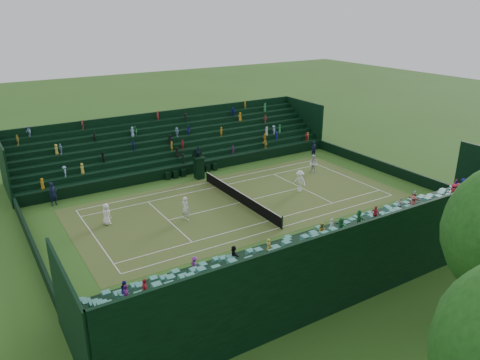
{
  "coord_description": "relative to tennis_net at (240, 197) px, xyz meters",
  "views": [
    {
      "loc": [
        30.07,
        -18.62,
        15.25
      ],
      "look_at": [
        0.0,
        0.0,
        2.0
      ],
      "focal_mm": 35.0,
      "sensor_mm": 36.0,
      "label": 1
    }
  ],
  "objects": [
    {
      "name": "line_judge_south",
      "position": [
        -7.51,
        -13.09,
        0.46
      ],
      "size": [
        0.69,
        0.84,
        1.98
      ],
      "primitive_type": "imported",
      "rotation": [
        0.0,
        0.0,
        1.91
      ],
      "color": "black",
      "rests_on": "ground"
    },
    {
      "name": "player_near_west",
      "position": [
        -1.73,
        -10.5,
        0.31
      ],
      "size": [
        0.96,
        0.82,
        1.67
      ],
      "primitive_type": "imported",
      "rotation": [
        0.0,
        0.0,
        3.56
      ],
      "color": "white",
      "rests_on": "ground"
    },
    {
      "name": "player_near_east",
      "position": [
        0.62,
        -5.2,
        0.42
      ],
      "size": [
        0.82,
        0.71,
        1.89
      ],
      "primitive_type": "imported",
      "rotation": [
        0.0,
        0.0,
        3.6
      ],
      "color": "white",
      "rests_on": "ground"
    },
    {
      "name": "perimeter_wall_east",
      "position": [
        8.48,
        0.0,
        -0.03
      ],
      "size": [
        0.2,
        31.77,
        1.0
      ],
      "primitive_type": "cube",
      "color": "black",
      "rests_on": "ground"
    },
    {
      "name": "line_judge_north",
      "position": [
        -6.45,
        13.27,
        0.32
      ],
      "size": [
        0.44,
        0.64,
        1.69
      ],
      "primitive_type": "imported",
      "rotation": [
        0.0,
        0.0,
        1.5
      ],
      "color": "black",
      "rests_on": "ground"
    },
    {
      "name": "player_far_west",
      "position": [
        -2.55,
        9.92,
        0.36
      ],
      "size": [
        1.0,
        0.86,
        1.77
      ],
      "primitive_type": "imported",
      "rotation": [
        0.0,
        0.0,
        0.24
      ],
      "color": "silver",
      "rests_on": "ground"
    },
    {
      "name": "court_surface",
      "position": [
        0.0,
        0.0,
        -0.52
      ],
      "size": [
        12.97,
        26.77,
        0.01
      ],
      "primitive_type": "cube",
      "color": "#366B23",
      "rests_on": "ground"
    },
    {
      "name": "ground",
      "position": [
        0.0,
        0.0,
        -0.53
      ],
      "size": [
        160.0,
        160.0,
        0.0
      ],
      "primitive_type": "plane",
      "color": "#2F591C",
      "rests_on": "ground"
    },
    {
      "name": "north_grandstand",
      "position": [
        12.66,
        0.0,
        1.02
      ],
      "size": [
        6.6,
        32.0,
        4.9
      ],
      "color": "black",
      "rests_on": "ground"
    },
    {
      "name": "umpire_chair",
      "position": [
        -6.98,
        -0.19,
        0.79
      ],
      "size": [
        0.98,
        0.98,
        3.09
      ],
      "color": "black",
      "rests_on": "ground"
    },
    {
      "name": "tennis_net",
      "position": [
        0.0,
        0.0,
        0.0
      ],
      "size": [
        11.67,
        0.1,
        1.06
      ],
      "color": "black",
      "rests_on": "ground"
    },
    {
      "name": "south_grandstand",
      "position": [
        -12.66,
        0.0,
        1.02
      ],
      "size": [
        6.6,
        32.0,
        4.9
      ],
      "color": "black",
      "rests_on": "ground"
    },
    {
      "name": "perimeter_wall_north",
      "position": [
        0.0,
        15.88,
        -0.03
      ],
      "size": [
        17.17,
        0.2,
        1.0
      ],
      "primitive_type": "cube",
      "color": "black",
      "rests_on": "ground"
    },
    {
      "name": "courtside_chairs",
      "position": [
        -8.25,
        -0.37,
        -0.15
      ],
      "size": [
        0.46,
        5.44,
        1.0
      ],
      "color": "black",
      "rests_on": "ground"
    },
    {
      "name": "perimeter_wall_south",
      "position": [
        0.0,
        -15.88,
        -0.03
      ],
      "size": [
        17.17,
        0.2,
        1.0
      ],
      "primitive_type": "cube",
      "color": "black",
      "rests_on": "ground"
    },
    {
      "name": "perimeter_wall_west",
      "position": [
        -8.48,
        0.0,
        -0.03
      ],
      "size": [
        0.2,
        31.77,
        1.0
      ],
      "primitive_type": "cube",
      "color": "black",
      "rests_on": "ground"
    },
    {
      "name": "player_far_east",
      "position": [
        0.58,
        5.74,
        0.43
      ],
      "size": [
        1.38,
        1.01,
        1.91
      ],
      "primitive_type": "imported",
      "rotation": [
        0.0,
        0.0,
        0.26
      ],
      "color": "white",
      "rests_on": "ground"
    }
  ]
}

